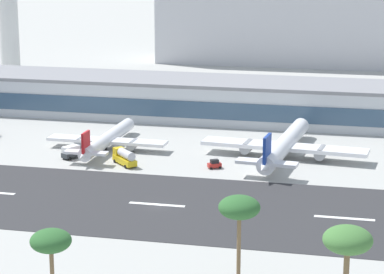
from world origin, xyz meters
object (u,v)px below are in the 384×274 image
at_px(distant_hotel_block, 323,10).
at_px(palm_tree_2, 348,243).
at_px(service_baggage_tug_1, 214,164).
at_px(terminal_building, 229,100).
at_px(palm_tree_1, 51,242).
at_px(service_box_truck_2, 73,151).
at_px(service_fuel_truck_0, 125,157).
at_px(control_tower, 8,21).
at_px(airliner_red_tail_gate_1, 106,140).
at_px(airliner_navy_tail_gate_2, 283,146).
at_px(palm_tree_0, 239,209).

relative_size(distant_hotel_block, palm_tree_2, 7.80).
xyz_separation_m(distant_hotel_block, service_baggage_tug_1, (-13.02, -168.15, -21.94)).
bearing_deg(terminal_building, palm_tree_1, -90.33).
distance_m(service_baggage_tug_1, service_box_truck_2, 36.58).
height_order(distant_hotel_block, service_fuel_truck_0, distant_hotel_block).
height_order(control_tower, service_baggage_tug_1, control_tower).
distance_m(airliner_red_tail_gate_1, service_fuel_truck_0, 15.49).
distance_m(airliner_navy_tail_gate_2, palm_tree_1, 100.13).
xyz_separation_m(service_box_truck_2, palm_tree_2, (71.14, -85.36, 13.70)).
height_order(palm_tree_0, palm_tree_1, palm_tree_0).
relative_size(service_fuel_truck_0, service_box_truck_2, 1.24).
bearing_deg(palm_tree_0, airliner_navy_tail_gate_2, 91.42).
height_order(control_tower, palm_tree_0, control_tower).
bearing_deg(service_fuel_truck_0, control_tower, -5.85).
height_order(airliner_navy_tail_gate_2, service_baggage_tug_1, airliner_navy_tail_gate_2).
relative_size(service_baggage_tug_1, palm_tree_2, 0.20).
bearing_deg(control_tower, palm_tree_2, -53.70).
distance_m(airliner_red_tail_gate_1, palm_tree_2, 115.95).
distance_m(terminal_building, airliner_navy_tail_gate_2, 46.71).
xyz_separation_m(airliner_navy_tail_gate_2, service_box_truck_2, (-51.62, -10.80, -1.47)).
height_order(control_tower, palm_tree_2, control_tower).
bearing_deg(service_box_truck_2, control_tower, 62.00).
relative_size(terminal_building, service_baggage_tug_1, 50.00).
height_order(airliner_navy_tail_gate_2, palm_tree_1, palm_tree_1).
distance_m(airliner_red_tail_gate_1, palm_tree_0, 91.11).
distance_m(terminal_building, distant_hotel_block, 117.34).
height_order(airliner_navy_tail_gate_2, palm_tree_2, palm_tree_2).
relative_size(palm_tree_0, palm_tree_2, 0.85).
bearing_deg(airliner_red_tail_gate_1, control_tower, 39.23).
xyz_separation_m(palm_tree_1, palm_tree_2, (41.73, 1.04, 3.08)).
bearing_deg(distant_hotel_block, terminal_building, -99.59).
height_order(service_baggage_tug_1, palm_tree_2, palm_tree_2).
xyz_separation_m(distant_hotel_block, airliner_red_tail_gate_1, (-44.00, -157.33, -20.37)).
bearing_deg(terminal_building, palm_tree_0, -78.95).
height_order(airliner_navy_tail_gate_2, service_box_truck_2, airliner_navy_tail_gate_2).
bearing_deg(palm_tree_2, airliner_red_tail_gate_1, 124.69).
relative_size(distant_hotel_block, palm_tree_1, 9.69).
relative_size(terminal_building, palm_tree_0, 11.84).
distance_m(distant_hotel_block, service_box_truck_2, 175.20).
height_order(control_tower, palm_tree_1, control_tower).
bearing_deg(terminal_building, control_tower, 156.50).
bearing_deg(airliner_navy_tail_gate_2, service_box_truck_2, 107.28).
distance_m(distant_hotel_block, palm_tree_0, 234.32).
distance_m(distant_hotel_block, service_baggage_tug_1, 170.08).
relative_size(terminal_building, distant_hotel_block, 1.28).
xyz_separation_m(terminal_building, service_box_truck_2, (-30.21, -52.22, -4.23)).
bearing_deg(service_box_truck_2, service_baggage_tug_1, -62.94).
bearing_deg(palm_tree_0, service_fuel_truck_0, 121.35).
bearing_deg(palm_tree_2, palm_tree_0, 134.33).
bearing_deg(service_baggage_tug_1, palm_tree_2, -98.92).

